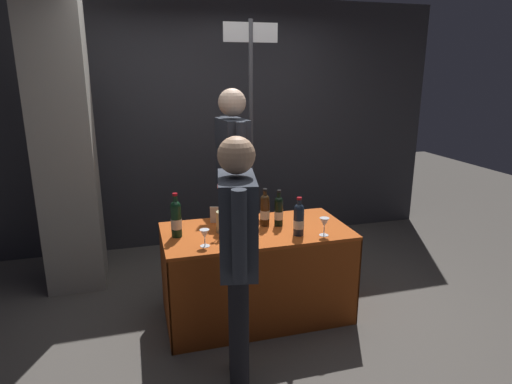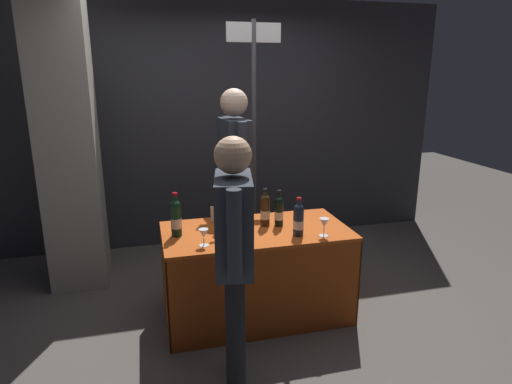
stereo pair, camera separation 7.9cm
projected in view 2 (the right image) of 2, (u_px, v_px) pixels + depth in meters
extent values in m
plane|color=#514C47|center=(256.00, 313.00, 3.56)|extent=(12.00, 12.00, 0.00)
cube|color=#2D2D33|center=(216.00, 125.00, 4.85)|extent=(5.22, 0.12, 2.65)
cube|color=gray|center=(63.00, 104.00, 3.70)|extent=(0.48, 0.48, 3.27)
cube|color=#B74C19|center=(256.00, 231.00, 3.37)|extent=(1.43, 0.74, 0.02)
cube|color=#963E14|center=(269.00, 296.00, 3.13)|extent=(1.43, 0.01, 0.70)
cube|color=#963E14|center=(246.00, 256.00, 3.81)|extent=(1.43, 0.01, 0.70)
cube|color=#963E14|center=(165.00, 284.00, 3.30)|extent=(0.01, 0.74, 0.70)
cube|color=#963E14|center=(338.00, 264.00, 3.64)|extent=(0.01, 0.74, 0.70)
cylinder|color=black|center=(279.00, 213.00, 3.43)|extent=(0.07, 0.07, 0.20)
sphere|color=black|center=(279.00, 201.00, 3.40)|extent=(0.07, 0.07, 0.07)
cylinder|color=black|center=(279.00, 197.00, 3.39)|extent=(0.03, 0.03, 0.07)
cylinder|color=black|center=(279.00, 191.00, 3.38)|extent=(0.03, 0.03, 0.02)
cylinder|color=beige|center=(279.00, 215.00, 3.43)|extent=(0.07, 0.07, 0.06)
cylinder|color=#192333|center=(298.00, 222.00, 3.22)|extent=(0.08, 0.08, 0.20)
sphere|color=#192333|center=(299.00, 209.00, 3.20)|extent=(0.08, 0.08, 0.08)
cylinder|color=#192333|center=(299.00, 205.00, 3.19)|extent=(0.03, 0.03, 0.07)
cylinder|color=maroon|center=(299.00, 199.00, 3.17)|extent=(0.04, 0.04, 0.02)
cylinder|color=beige|center=(298.00, 224.00, 3.23)|extent=(0.08, 0.08, 0.07)
cylinder|color=black|center=(176.00, 221.00, 3.21)|extent=(0.08, 0.08, 0.24)
sphere|color=black|center=(175.00, 205.00, 3.18)|extent=(0.08, 0.08, 0.08)
cylinder|color=black|center=(175.00, 200.00, 3.17)|extent=(0.03, 0.03, 0.08)
cylinder|color=maroon|center=(175.00, 194.00, 3.16)|extent=(0.04, 0.04, 0.02)
cylinder|color=beige|center=(176.00, 223.00, 3.22)|extent=(0.08, 0.08, 0.08)
cylinder|color=#192333|center=(249.00, 207.00, 3.53)|extent=(0.07, 0.07, 0.23)
sphere|color=#192333|center=(249.00, 193.00, 3.50)|extent=(0.06, 0.06, 0.06)
cylinder|color=#192333|center=(249.00, 189.00, 3.49)|extent=(0.02, 0.02, 0.08)
cylinder|color=maroon|center=(249.00, 183.00, 3.47)|extent=(0.03, 0.03, 0.02)
cylinder|color=beige|center=(249.00, 210.00, 3.53)|extent=(0.07, 0.07, 0.07)
cylinder|color=#38230F|center=(265.00, 212.00, 3.43)|extent=(0.07, 0.07, 0.22)
sphere|color=#38230F|center=(265.00, 199.00, 3.40)|extent=(0.07, 0.07, 0.07)
cylinder|color=#38230F|center=(265.00, 195.00, 3.39)|extent=(0.03, 0.03, 0.07)
cylinder|color=black|center=(265.00, 190.00, 3.38)|extent=(0.03, 0.03, 0.02)
cylinder|color=beige|center=(265.00, 214.00, 3.43)|extent=(0.07, 0.07, 0.07)
cylinder|color=silver|center=(324.00, 236.00, 3.24)|extent=(0.07, 0.07, 0.00)
cylinder|color=silver|center=(324.00, 231.00, 3.23)|extent=(0.01, 0.01, 0.07)
cone|color=silver|center=(324.00, 223.00, 3.21)|extent=(0.07, 0.07, 0.07)
cylinder|color=silver|center=(204.00, 245.00, 3.06)|extent=(0.07, 0.07, 0.00)
cylinder|color=silver|center=(204.00, 242.00, 3.05)|extent=(0.01, 0.01, 0.06)
cone|color=silver|center=(204.00, 233.00, 3.03)|extent=(0.07, 0.07, 0.06)
cylinder|color=tan|center=(223.00, 222.00, 3.30)|extent=(0.11, 0.11, 0.16)
cylinder|color=#38722D|center=(223.00, 210.00, 3.28)|extent=(0.03, 0.01, 0.19)
ellipsoid|color=gold|center=(224.00, 198.00, 3.25)|extent=(0.03, 0.03, 0.05)
cylinder|color=#38722D|center=(223.00, 208.00, 3.27)|extent=(0.02, 0.04, 0.22)
ellipsoid|color=pink|center=(222.00, 194.00, 3.23)|extent=(0.03, 0.03, 0.05)
cylinder|color=#38722D|center=(222.00, 204.00, 3.27)|extent=(0.04, 0.04, 0.27)
ellipsoid|color=pink|center=(219.00, 186.00, 3.25)|extent=(0.03, 0.03, 0.05)
cylinder|color=#38722D|center=(223.00, 211.00, 3.27)|extent=(0.03, 0.02, 0.18)
ellipsoid|color=pink|center=(224.00, 199.00, 3.25)|extent=(0.03, 0.03, 0.05)
cube|color=silver|center=(221.00, 215.00, 3.50)|extent=(0.16, 0.07, 0.14)
cylinder|color=black|center=(233.00, 231.00, 4.16)|extent=(0.12, 0.12, 0.88)
cylinder|color=black|center=(238.00, 236.00, 4.02)|extent=(0.12, 0.12, 0.88)
cube|color=#2D333D|center=(235.00, 154.00, 3.89)|extent=(0.24, 0.41, 0.62)
sphere|color=beige|center=(234.00, 102.00, 3.77)|extent=(0.24, 0.24, 0.24)
cylinder|color=#2D333D|center=(227.00, 147.00, 4.10)|extent=(0.08, 0.08, 0.57)
cylinder|color=#2D333D|center=(243.00, 156.00, 3.66)|extent=(0.08, 0.08, 0.57)
cylinder|color=black|center=(236.00, 333.00, 2.63)|extent=(0.12, 0.12, 0.78)
cylinder|color=black|center=(235.00, 317.00, 2.80)|extent=(0.12, 0.12, 0.78)
cube|color=#2D333D|center=(234.00, 223.00, 2.53)|extent=(0.29, 0.49, 0.55)
sphere|color=tan|center=(233.00, 155.00, 2.43)|extent=(0.21, 0.21, 0.21)
cylinder|color=#2D333D|center=(234.00, 237.00, 2.27)|extent=(0.08, 0.08, 0.51)
cylinder|color=#2D333D|center=(233.00, 205.00, 2.79)|extent=(0.08, 0.08, 0.51)
cylinder|color=#47474C|center=(254.00, 146.00, 4.37)|extent=(0.04, 0.04, 2.37)
cube|color=silver|center=(254.00, 32.00, 4.08)|extent=(0.53, 0.02, 0.18)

